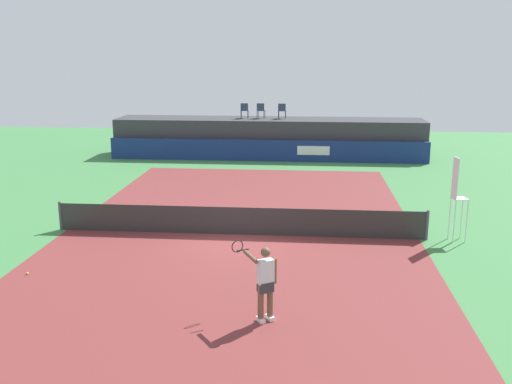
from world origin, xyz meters
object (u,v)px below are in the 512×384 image
(tennis_player, at_px, (265,281))
(tennis_ball, at_px, (27,273))
(spectator_chair_center, at_px, (282,110))
(net_post_near, at_px, (60,216))
(umpire_chair, at_px, (457,193))
(net_post_far, at_px, (427,225))
(spectator_chair_far_left, at_px, (244,110))
(spectator_chair_left, at_px, (261,110))

(tennis_player, height_order, tennis_ball, tennis_player)
(spectator_chair_center, bearing_deg, net_post_near, -114.28)
(umpire_chair, xyz_separation_m, net_post_far, (-0.86, 0.02, -1.09))
(umpire_chair, xyz_separation_m, net_post_near, (-13.26, 0.02, -1.09))
(spectator_chair_far_left, height_order, spectator_chair_center, same)
(spectator_chair_left, xyz_separation_m, net_post_near, (-5.70, -15.44, -2.19))
(spectator_chair_far_left, bearing_deg, tennis_ball, -101.45)
(spectator_chair_far_left, height_order, umpire_chair, spectator_chair_far_left)
(spectator_chair_center, relative_size, net_post_far, 0.89)
(net_post_near, xyz_separation_m, tennis_player, (7.54, -6.27, 0.46))
(net_post_near, bearing_deg, spectator_chair_far_left, 72.89)
(spectator_chair_center, height_order, tennis_ball, spectator_chair_center)
(net_post_near, bearing_deg, spectator_chair_center, 65.72)
(umpire_chair, bearing_deg, tennis_player, -132.43)
(tennis_player, xyz_separation_m, tennis_ball, (-6.75, 2.19, -0.92))
(tennis_ball, bearing_deg, spectator_chair_left, 75.89)
(net_post_far, bearing_deg, tennis_player, -127.77)
(net_post_far, relative_size, tennis_ball, 14.71)
(spectator_chair_center, height_order, net_post_far, spectator_chair_center)
(net_post_far, bearing_deg, umpire_chair, -1.12)
(umpire_chair, distance_m, tennis_player, 8.50)
(spectator_chair_center, relative_size, tennis_ball, 13.06)
(spectator_chair_left, xyz_separation_m, tennis_player, (1.84, -21.71, -1.73))
(spectator_chair_far_left, distance_m, umpire_chair, 17.63)
(tennis_ball, bearing_deg, spectator_chair_far_left, 78.55)
(spectator_chair_left, bearing_deg, tennis_ball, -104.11)
(spectator_chair_center, bearing_deg, umpire_chair, -67.75)
(spectator_chair_far_left, relative_size, spectator_chair_center, 1.00)
(tennis_ball, bearing_deg, net_post_near, 100.95)
(spectator_chair_center, distance_m, tennis_ball, 20.61)
(spectator_chair_left, relative_size, net_post_far, 0.89)
(net_post_near, bearing_deg, tennis_player, -39.75)
(spectator_chair_left, xyz_separation_m, spectator_chair_center, (1.25, -0.03, 0.00))
(spectator_chair_center, distance_m, net_post_near, 17.04)
(umpire_chair, bearing_deg, spectator_chair_center, 112.25)
(umpire_chair, bearing_deg, spectator_chair_left, 116.07)
(spectator_chair_far_left, height_order, tennis_player, spectator_chair_far_left)
(umpire_chair, bearing_deg, net_post_far, 178.88)
(spectator_chair_far_left, xyz_separation_m, umpire_chair, (8.52, -15.40, -1.11))
(spectator_chair_left, xyz_separation_m, tennis_ball, (-4.91, -19.52, -2.66))
(spectator_chair_far_left, distance_m, spectator_chair_center, 2.21)
(net_post_near, xyz_separation_m, net_post_far, (12.40, 0.00, 0.00))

